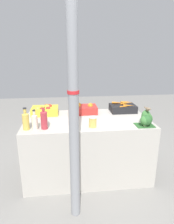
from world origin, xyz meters
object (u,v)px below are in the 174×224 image
juice_bottle_cloudy (35,121)px  juice_bottle_ruby (44,119)px  pickle_jar (93,122)px  support_pole (73,103)px  orange_crate (84,109)px  carrot_crate (123,108)px  apple_crate (45,110)px  juice_bottle_golden (26,120)px  sparrow_bird (148,109)px  broccoli_pile (146,119)px

juice_bottle_cloudy → juice_bottle_ruby: (0.11, -0.00, 0.02)m
juice_bottle_cloudy → juice_bottle_ruby: size_ratio=0.85×
juice_bottle_cloudy → pickle_jar: 0.68m
juice_bottle_ruby → support_pole: bearing=-55.3°
orange_crate → pickle_jar: orange_crate is taller
pickle_jar → juice_bottle_cloudy: bearing=179.5°
juice_bottle_cloudy → juice_bottle_ruby: juice_bottle_ruby is taller
carrot_crate → juice_bottle_ruby: (-1.12, -0.57, 0.06)m
juice_bottle_cloudy → carrot_crate: bearing=25.0°
apple_crate → juice_bottle_golden: size_ratio=1.41×
juice_bottle_cloudy → juice_bottle_golden: bearing=-180.0°
apple_crate → juice_bottle_ruby: bearing=-86.6°
juice_bottle_ruby → pickle_jar: juice_bottle_ruby is taller
carrot_crate → apple_crate: bearing=179.9°
juice_bottle_cloudy → pickle_jar: bearing=-0.5°
juice_bottle_ruby → pickle_jar: 0.58m
juice_bottle_ruby → pickle_jar: bearing=-0.6°
juice_bottle_cloudy → sparrow_bird: sparrow_bird is taller
broccoli_pile → apple_crate: bearing=154.5°
support_pole → pickle_jar: (0.25, 0.46, -0.37)m
orange_crate → broccoli_pile: (0.71, -0.61, 0.02)m
apple_crate → broccoli_pile: size_ratio=1.70×
support_pole → juice_bottle_cloudy: support_pole is taller
juice_bottle_golden → sparrow_bird: 1.45m
orange_crate → juice_bottle_cloudy: size_ratio=1.57×
carrot_crate → sparrow_bird: bearing=-79.2°
broccoli_pile → pickle_jar: 0.66m
juice_bottle_ruby → broccoli_pile: bearing=-1.5°
juice_bottle_golden → juice_bottle_ruby: 0.21m
juice_bottle_golden → pickle_jar: bearing=-0.5°
support_pole → juice_bottle_ruby: (-0.33, 0.47, -0.31)m
carrot_crate → juice_bottle_ruby: juice_bottle_ruby is taller
pickle_jar → sparrow_bird: bearing=-3.5°
support_pole → apple_crate: (-0.36, 1.04, -0.37)m
orange_crate → carrot_crate: size_ratio=1.00×
broccoli_pile → pickle_jar: size_ratio=1.70×
support_pole → juice_bottle_cloudy: (-0.43, 0.47, -0.33)m
sparrow_bird → juice_bottle_ruby: bearing=-100.4°
pickle_jar → juice_bottle_golden: bearing=179.5°
juice_bottle_ruby → sparrow_bird: size_ratio=2.07×
apple_crate → juice_bottle_golden: bearing=-107.0°
broccoli_pile → sparrow_bird: 0.13m
juice_bottle_cloudy → pickle_jar: size_ratio=1.84×
apple_crate → juice_bottle_golden: juice_bottle_golden is taller
carrot_crate → juice_bottle_ruby: 1.26m
support_pole → broccoli_pile: 1.07m
support_pole → juice_bottle_cloudy: 0.72m
support_pole → juice_bottle_golden: (-0.54, 0.47, -0.32)m
support_pole → orange_crate: bearing=79.2°
sparrow_bird → broccoli_pile: bearing=-177.0°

